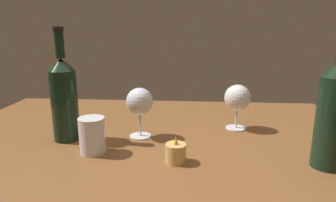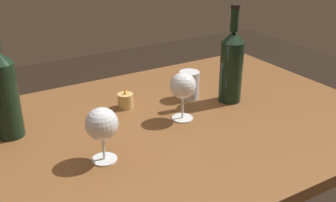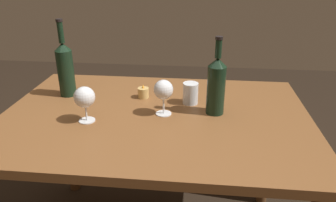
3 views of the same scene
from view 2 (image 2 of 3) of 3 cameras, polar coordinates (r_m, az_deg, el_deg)
The scene contains 7 objects.
dining_table at distance 1.28m, azimuth 0.63°, elevation -6.51°, with size 1.30×0.90×0.74m.
wine_glass_left at distance 1.21m, azimuth 2.09°, elevation 2.06°, with size 0.08×0.08×0.15m.
wine_glass_right at distance 1.01m, azimuth -9.43°, elevation -3.39°, with size 0.08×0.08×0.15m.
wine_bottle at distance 1.19m, azimuth -22.38°, elevation 1.18°, with size 0.08×0.08×0.36m.
wine_bottle_second at distance 1.35m, azimuth 9.05°, elevation 5.07°, with size 0.08×0.08×0.33m.
water_tumbler at distance 1.38m, azimuth 3.04°, elevation 2.11°, with size 0.07×0.07×0.10m.
votive_candle at distance 1.32m, azimuth -6.08°, elevation 0.00°, with size 0.05×0.05×0.07m.
Camera 2 is at (-0.57, -0.94, 1.30)m, focal length 42.69 mm.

